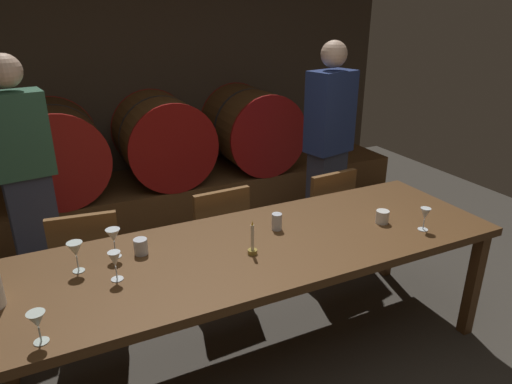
# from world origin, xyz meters

# --- Properties ---
(ground_plane) EXTENTS (7.30, 7.30, 0.00)m
(ground_plane) POSITION_xyz_m (0.00, 0.00, 0.00)
(ground_plane) COLOR #3F3A33
(back_wall) EXTENTS (5.61, 0.24, 2.71)m
(back_wall) POSITION_xyz_m (0.00, 3.15, 1.36)
(back_wall) COLOR #473A2D
(back_wall) RESTS_ON ground
(barrel_shelf) EXTENTS (5.05, 0.90, 0.40)m
(barrel_shelf) POSITION_xyz_m (0.00, 2.60, 0.20)
(barrel_shelf) COLOR brown
(barrel_shelf) RESTS_ON ground
(wine_barrel_left) EXTENTS (0.84, 0.91, 0.84)m
(wine_barrel_left) POSITION_xyz_m (-0.98, 2.60, 0.81)
(wine_barrel_left) COLOR #513319
(wine_barrel_left) RESTS_ON barrel_shelf
(wine_barrel_center) EXTENTS (0.84, 0.91, 0.84)m
(wine_barrel_center) POSITION_xyz_m (0.00, 2.60, 0.81)
(wine_barrel_center) COLOR brown
(wine_barrel_center) RESTS_ON barrel_shelf
(wine_barrel_right) EXTENTS (0.84, 0.91, 0.84)m
(wine_barrel_right) POSITION_xyz_m (0.97, 2.60, 0.81)
(wine_barrel_right) COLOR brown
(wine_barrel_right) RESTS_ON barrel_shelf
(dining_table) EXTENTS (2.87, 0.91, 0.78)m
(dining_table) POSITION_xyz_m (-0.09, 0.29, 0.71)
(dining_table) COLOR brown
(dining_table) RESTS_ON ground
(chair_left) EXTENTS (0.45, 0.45, 0.88)m
(chair_left) POSITION_xyz_m (-0.93, 0.99, 0.49)
(chair_left) COLOR brown
(chair_left) RESTS_ON ground
(chair_center) EXTENTS (0.42, 0.42, 0.88)m
(chair_center) POSITION_xyz_m (-0.06, 0.99, 0.49)
(chair_center) COLOR brown
(chair_center) RESTS_ON ground
(chair_right) EXTENTS (0.43, 0.43, 0.88)m
(chair_right) POSITION_xyz_m (0.82, 0.96, 0.49)
(chair_right) COLOR brown
(chair_right) RESTS_ON ground
(guest_left) EXTENTS (0.41, 0.30, 1.75)m
(guest_left) POSITION_xyz_m (-1.21, 1.59, 0.90)
(guest_left) COLOR #33384C
(guest_left) RESTS_ON ground
(guest_right) EXTENTS (0.42, 0.32, 1.78)m
(guest_right) POSITION_xyz_m (1.13, 1.37, 0.92)
(guest_right) COLOR #33384C
(guest_right) RESTS_ON ground
(candle_center) EXTENTS (0.05, 0.05, 0.20)m
(candle_center) POSITION_xyz_m (-0.15, 0.21, 0.83)
(candle_center) COLOR olive
(candle_center) RESTS_ON dining_table
(wine_glass_far_left) EXTENTS (0.07, 0.07, 0.14)m
(wine_glass_far_left) POSITION_xyz_m (-1.20, -0.06, 0.88)
(wine_glass_far_left) COLOR silver
(wine_glass_far_left) RESTS_ON dining_table
(wine_glass_left) EXTENTS (0.08, 0.08, 0.16)m
(wine_glass_left) POSITION_xyz_m (-1.01, 0.43, 0.90)
(wine_glass_left) COLOR silver
(wine_glass_left) RESTS_ON dining_table
(wine_glass_center) EXTENTS (0.06, 0.06, 0.15)m
(wine_glass_center) POSITION_xyz_m (-0.85, 0.27, 0.88)
(wine_glass_center) COLOR white
(wine_glass_center) RESTS_ON dining_table
(wine_glass_right) EXTENTS (0.08, 0.08, 0.16)m
(wine_glass_right) POSITION_xyz_m (-0.82, 0.50, 0.90)
(wine_glass_right) COLOR white
(wine_glass_right) RESTS_ON dining_table
(wine_glass_far_right) EXTENTS (0.06, 0.06, 0.14)m
(wine_glass_far_right) POSITION_xyz_m (0.89, 0.02, 0.88)
(wine_glass_far_right) COLOR white
(wine_glass_far_right) RESTS_ON dining_table
(cup_left) EXTENTS (0.07, 0.07, 0.09)m
(cup_left) POSITION_xyz_m (-0.69, 0.47, 0.82)
(cup_left) COLOR silver
(cup_left) RESTS_ON dining_table
(cup_center) EXTENTS (0.06, 0.06, 0.10)m
(cup_center) POSITION_xyz_m (0.11, 0.41, 0.83)
(cup_center) COLOR silver
(cup_center) RESTS_ON dining_table
(cup_right) EXTENTS (0.08, 0.08, 0.08)m
(cup_right) POSITION_xyz_m (0.74, 0.21, 0.82)
(cup_right) COLOR white
(cup_right) RESTS_ON dining_table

